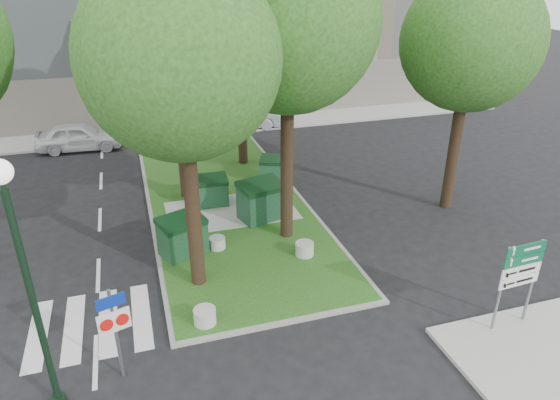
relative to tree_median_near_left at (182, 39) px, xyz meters
name	(u,v)px	position (x,y,z in m)	size (l,w,h in m)	color
ground	(268,326)	(1.41, -2.56, -7.32)	(120.00, 120.00, 0.00)	black
median_island	(226,201)	(1.91, 5.44, -7.26)	(6.00, 16.00, 0.12)	#1D4914
median_kerb	(226,202)	(1.91, 5.44, -7.27)	(6.30, 16.30, 0.10)	gray
sidewalk_corner	(557,361)	(7.91, -6.06, -7.26)	(5.00, 4.00, 0.12)	#999993
building_sidewalk	(182,130)	(1.41, 15.94, -7.26)	(42.00, 3.00, 0.12)	#999993
zebra_crossing	(125,318)	(-2.34, -1.06, -7.31)	(5.00, 3.00, 0.01)	silver
tree_median_near_left	(182,39)	(0.00, 0.00, 0.00)	(5.20, 5.20, 10.53)	black
tree_median_near_right	(290,1)	(3.50, 2.00, 0.67)	(5.60, 5.60, 11.46)	black
tree_median_mid	(174,24)	(0.50, 6.50, -0.34)	(4.80, 4.80, 9.99)	black
tree_street_right	(474,27)	(10.50, 2.50, -0.33)	(5.00, 5.00, 10.06)	black
dumpster_a	(182,236)	(-0.31, 1.76, -6.53)	(1.77, 1.52, 1.38)	#0E361A
dumpster_b	(211,191)	(1.29, 5.25, -6.61)	(1.35, 0.97, 1.23)	#134222
dumpster_c	(261,201)	(2.89, 3.47, -6.46)	(1.90, 1.55, 1.53)	#10351E
dumpster_d	(275,170)	(4.41, 6.70, -6.62)	(1.54, 1.33, 1.20)	#154628
bollard_left	(205,316)	(-0.23, -2.06, -6.98)	(0.62, 0.62, 0.44)	#ADADA8
bollard_right	(305,249)	(3.56, 0.46, -6.97)	(0.62, 0.62, 0.44)	#A7A7A2
bollard_mid	(217,243)	(0.85, 1.76, -7.00)	(0.56, 0.56, 0.40)	#A4A6A0
litter_bin	(275,174)	(4.44, 6.70, -6.81)	(0.45, 0.45, 0.78)	#CBD218
street_lamp	(24,265)	(-3.84, -3.71, -3.61)	(0.47, 0.47, 5.89)	black
traffic_sign_pole	(114,323)	(-2.43, -3.27, -5.71)	(0.73, 0.26, 2.51)	slate
directional_sign	(520,272)	(7.64, -4.56, -5.52)	(1.26, 0.14, 2.52)	slate
car_white	(79,136)	(-4.15, 14.18, -6.58)	(1.74, 4.33, 1.48)	silver
car_silver	(242,116)	(4.97, 15.28, -6.55)	(1.62, 4.66, 1.54)	#B0B3B9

